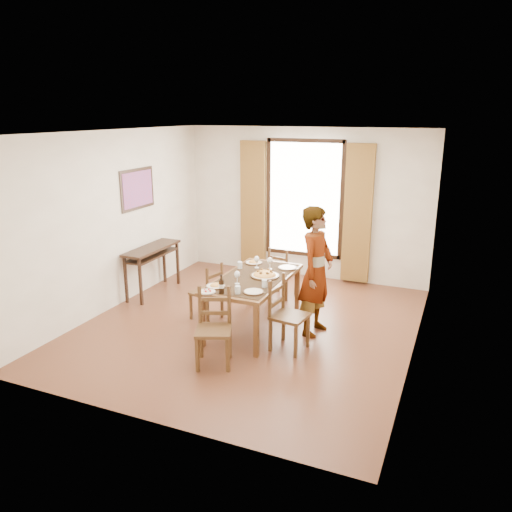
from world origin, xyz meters
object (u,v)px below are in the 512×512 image
at_px(man, 316,271).
at_px(console_table, 152,254).
at_px(pasta_platter, 265,273).
at_px(dining_table, 254,282).

bearing_deg(man, console_table, 89.86).
xyz_separation_m(console_table, pasta_platter, (2.25, -0.57, 0.12)).
bearing_deg(pasta_platter, dining_table, -153.18).
bearing_deg(dining_table, man, 13.07).
xyz_separation_m(console_table, man, (2.95, -0.44, 0.20)).
relative_size(man, pasta_platter, 4.43).
bearing_deg(console_table, pasta_platter, -14.20).
height_order(console_table, dining_table, console_table).
bearing_deg(pasta_platter, man, 10.14).
distance_m(dining_table, man, 0.88).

